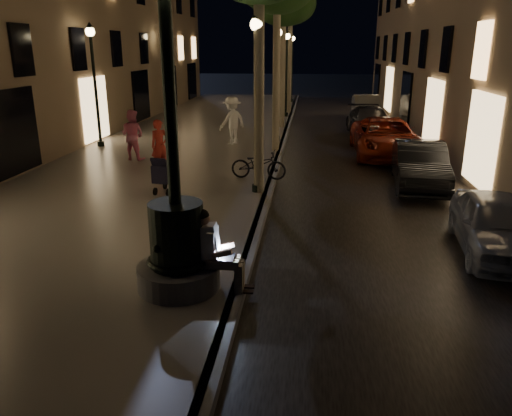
# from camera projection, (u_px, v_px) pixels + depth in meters

# --- Properties ---
(ground) EXTENTS (120.00, 120.00, 0.00)m
(ground) POSITION_uv_depth(u_px,v_px,m) (282.00, 150.00, 20.78)
(ground) COLOR black
(ground) RESTS_ON ground
(cobble_lane) EXTENTS (6.00, 45.00, 0.02)m
(cobble_lane) POSITION_uv_depth(u_px,v_px,m) (355.00, 151.00, 20.48)
(cobble_lane) COLOR black
(cobble_lane) RESTS_ON ground
(promenade) EXTENTS (8.00, 45.00, 0.20)m
(promenade) POSITION_uv_depth(u_px,v_px,m) (188.00, 146.00, 21.16)
(promenade) COLOR slate
(promenade) RESTS_ON ground
(curb_strip) EXTENTS (0.25, 45.00, 0.20)m
(curb_strip) POSITION_uv_depth(u_px,v_px,m) (282.00, 148.00, 20.75)
(curb_strip) COLOR #59595B
(curb_strip) RESTS_ON ground
(fountain_lamppost) EXTENTS (1.40, 1.40, 5.21)m
(fountain_lamppost) POSITION_uv_depth(u_px,v_px,m) (177.00, 231.00, 8.22)
(fountain_lamppost) COLOR #59595B
(fountain_lamppost) RESTS_ON promenade
(seated_man_laptop) EXTENTS (1.04, 0.35, 1.41)m
(seated_man_laptop) POSITION_uv_depth(u_px,v_px,m) (214.00, 248.00, 8.24)
(seated_man_laptop) COLOR gray
(seated_man_laptop) RESTS_ON promenade
(tree_third) EXTENTS (3.00, 3.00, 7.20)m
(tree_third) POSITION_uv_depth(u_px,v_px,m) (284.00, 1.00, 23.64)
(tree_third) COLOR #6B604C
(tree_third) RESTS_ON promenade
(tree_far) EXTENTS (3.00, 3.00, 7.50)m
(tree_far) POSITION_uv_depth(u_px,v_px,m) (291.00, 5.00, 29.22)
(tree_far) COLOR #6B604C
(tree_far) RESTS_ON promenade
(lamp_curb_a) EXTENTS (0.36, 0.36, 4.81)m
(lamp_curb_a) POSITION_uv_depth(u_px,v_px,m) (257.00, 81.00, 13.20)
(lamp_curb_a) COLOR black
(lamp_curb_a) RESTS_ON promenade
(lamp_curb_b) EXTENTS (0.36, 0.36, 4.81)m
(lamp_curb_b) POSITION_uv_depth(u_px,v_px,m) (277.00, 68.00, 20.76)
(lamp_curb_b) COLOR black
(lamp_curb_b) RESTS_ON promenade
(lamp_curb_c) EXTENTS (0.36, 0.36, 4.81)m
(lamp_curb_c) POSITION_uv_depth(u_px,v_px,m) (287.00, 62.00, 28.32)
(lamp_curb_c) COLOR black
(lamp_curb_c) RESTS_ON promenade
(lamp_curb_d) EXTENTS (0.36, 0.36, 4.81)m
(lamp_curb_d) POSITION_uv_depth(u_px,v_px,m) (292.00, 59.00, 35.89)
(lamp_curb_d) COLOR black
(lamp_curb_d) RESTS_ON promenade
(lamp_left_b) EXTENTS (0.36, 0.36, 4.81)m
(lamp_left_b) POSITION_uv_depth(u_px,v_px,m) (94.00, 70.00, 19.59)
(lamp_left_b) COLOR black
(lamp_left_b) RESTS_ON promenade
(lamp_left_c) EXTENTS (0.36, 0.36, 4.81)m
(lamp_left_c) POSITION_uv_depth(u_px,v_px,m) (165.00, 62.00, 29.05)
(lamp_left_c) COLOR black
(lamp_left_c) RESTS_ON promenade
(stroller) EXTENTS (0.60, 1.17, 1.18)m
(stroller) POSITION_uv_depth(u_px,v_px,m) (165.00, 172.00, 13.82)
(stroller) COLOR black
(stroller) RESTS_ON promenade
(car_front) EXTENTS (1.81, 3.74, 1.23)m
(car_front) POSITION_uv_depth(u_px,v_px,m) (495.00, 224.00, 10.28)
(car_front) COLOR #A1A3A8
(car_front) RESTS_ON ground
(car_second) EXTENTS (1.82, 4.24, 1.36)m
(car_second) POSITION_uv_depth(u_px,v_px,m) (420.00, 165.00, 15.14)
(car_second) COLOR black
(car_second) RESTS_ON ground
(car_third) EXTENTS (2.44, 5.25, 1.45)m
(car_third) POSITION_uv_depth(u_px,v_px,m) (386.00, 138.00, 19.42)
(car_third) COLOR maroon
(car_third) RESTS_ON ground
(car_rear) EXTENTS (2.16, 4.67, 1.32)m
(car_rear) POSITION_uv_depth(u_px,v_px,m) (370.00, 122.00, 23.95)
(car_rear) COLOR #2E2D32
(car_rear) RESTS_ON ground
(car_fifth) EXTENTS (1.49, 4.21, 1.38)m
(car_fifth) POSITION_uv_depth(u_px,v_px,m) (366.00, 107.00, 29.39)
(car_fifth) COLOR gray
(car_fifth) RESTS_ON ground
(pedestrian_red) EXTENTS (0.73, 0.71, 1.69)m
(pedestrian_red) POSITION_uv_depth(u_px,v_px,m) (160.00, 146.00, 16.13)
(pedestrian_red) COLOR red
(pedestrian_red) RESTS_ON promenade
(pedestrian_pink) EXTENTS (0.99, 0.85, 1.78)m
(pedestrian_pink) POSITION_uv_depth(u_px,v_px,m) (133.00, 135.00, 17.83)
(pedestrian_pink) COLOR pink
(pedestrian_pink) RESTS_ON promenade
(pedestrian_white) EXTENTS (1.38, 1.43, 1.96)m
(pedestrian_white) POSITION_uv_depth(u_px,v_px,m) (232.00, 120.00, 20.70)
(pedestrian_white) COLOR white
(pedestrian_white) RESTS_ON promenade
(bicycle) EXTENTS (1.78, 0.80, 0.90)m
(bicycle) POSITION_uv_depth(u_px,v_px,m) (259.00, 164.00, 15.34)
(bicycle) COLOR black
(bicycle) RESTS_ON promenade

